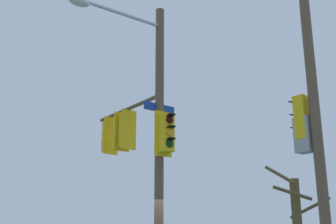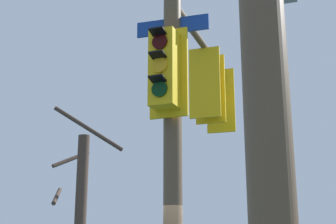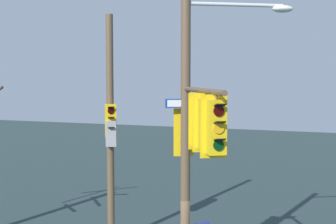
# 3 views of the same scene
# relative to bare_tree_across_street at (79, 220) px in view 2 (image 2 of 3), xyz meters

# --- Properties ---
(main_signal_pole_assembly) EXTENTS (3.16, 4.85, 8.32)m
(main_signal_pole_assembly) POSITION_rel_bare_tree_across_street_xyz_m (-6.67, 2.24, 1.87)
(main_signal_pole_assembly) COLOR brown
(main_signal_pole_assembly) RESTS_ON ground
(bare_tree_across_street) EXTENTS (2.30, 1.88, 5.73)m
(bare_tree_across_street) POSITION_rel_bare_tree_across_street_xyz_m (0.00, 0.00, 0.00)
(bare_tree_across_street) COLOR #4A3930
(bare_tree_across_street) RESTS_ON ground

